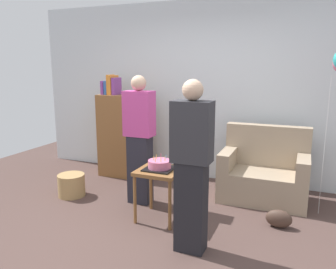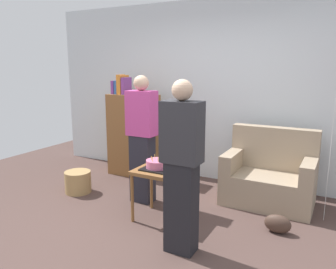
% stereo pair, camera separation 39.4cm
% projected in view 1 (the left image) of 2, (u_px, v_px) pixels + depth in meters
% --- Properties ---
extents(ground_plane, '(8.00, 8.00, 0.00)m').
position_uv_depth(ground_plane, '(158.00, 235.00, 3.52)').
color(ground_plane, '#4C3833').
extents(wall_back, '(6.00, 0.10, 2.70)m').
position_uv_depth(wall_back, '(212.00, 92.00, 5.10)').
color(wall_back, silver).
rests_on(wall_back, ground_plane).
extents(couch, '(1.10, 0.70, 0.96)m').
position_uv_depth(couch, '(264.00, 174.00, 4.43)').
color(couch, gray).
rests_on(couch, ground_plane).
extents(bookshelf, '(0.80, 0.36, 1.61)m').
position_uv_depth(bookshelf, '(124.00, 135.00, 5.30)').
color(bookshelf, brown).
rests_on(bookshelf, ground_plane).
extents(side_table, '(0.48, 0.48, 0.60)m').
position_uv_depth(side_table, '(160.00, 177.00, 3.80)').
color(side_table, brown).
rests_on(side_table, ground_plane).
extents(birthday_cake, '(0.32, 0.32, 0.16)m').
position_uv_depth(birthday_cake, '(160.00, 165.00, 3.78)').
color(birthday_cake, black).
rests_on(birthday_cake, side_table).
extents(person_blowing_candles, '(0.36, 0.22, 1.63)m').
position_uv_depth(person_blowing_candles, '(140.00, 139.00, 4.22)').
color(person_blowing_candles, '#23232D').
rests_on(person_blowing_candles, ground_plane).
extents(person_holding_cake, '(0.36, 0.22, 1.63)m').
position_uv_depth(person_holding_cake, '(192.00, 167.00, 3.08)').
color(person_holding_cake, black).
rests_on(person_holding_cake, ground_plane).
extents(wicker_basket, '(0.36, 0.36, 0.30)m').
position_uv_depth(wicker_basket, '(71.00, 185.00, 4.56)').
color(wicker_basket, '#A88451').
rests_on(wicker_basket, ground_plane).
extents(handbag, '(0.28, 0.14, 0.20)m').
position_uv_depth(handbag, '(279.00, 219.00, 3.67)').
color(handbag, '#473328').
rests_on(handbag, ground_plane).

